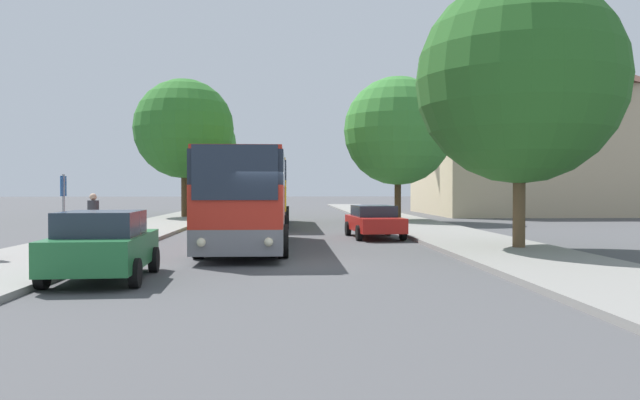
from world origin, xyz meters
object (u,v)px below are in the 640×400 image
(tree_left_far, at_px, (200,145))
(tree_right_near, at_px, (520,81))
(parked_car_right_near, at_px, (374,221))
(bus_stop_sign, at_px, (64,204))
(pedestrian_waiting_near, at_px, (93,220))
(bus_middle, at_px, (263,192))
(tree_left_near, at_px, (184,129))
(tree_right_mid, at_px, (398,131))
(parked_car_left_curb, at_px, (103,245))
(bus_front, at_px, (248,198))

(tree_left_far, xyz_separation_m, tree_right_near, (14.89, -33.21, -0.23))
(parked_car_right_near, bearing_deg, bus_stop_sign, 30.85)
(tree_right_near, bearing_deg, pedestrian_waiting_near, 177.95)
(parked_car_right_near, distance_m, pedestrian_waiting_near, 11.28)
(bus_middle, xyz_separation_m, tree_left_near, (-5.68, 8.21, 4.26))
(tree_left_far, relative_size, tree_right_near, 0.99)
(parked_car_right_near, xyz_separation_m, tree_right_near, (3.93, -5.96, 4.84))
(tree_right_mid, bearing_deg, tree_left_far, 132.77)
(tree_left_near, height_order, tree_left_far, tree_left_near)
(bus_middle, xyz_separation_m, tree_right_near, (8.90, -14.74, 3.68))
(parked_car_left_curb, height_order, tree_right_near, tree_right_near)
(bus_front, bearing_deg, parked_car_left_curb, -110.46)
(bus_front, height_order, pedestrian_waiting_near, bus_front)
(parked_car_left_curb, bearing_deg, bus_stop_sign, 114.96)
(parked_car_right_near, distance_m, tree_left_far, 29.81)
(parked_car_right_near, xyz_separation_m, tree_left_near, (-10.65, 16.99, 5.42))
(bus_middle, height_order, tree_right_mid, tree_right_mid)
(bus_front, height_order, bus_middle, bus_middle)
(parked_car_right_near, bearing_deg, pedestrian_waiting_near, 25.55)
(parked_car_right_near, height_order, tree_left_far, tree_left_far)
(parked_car_left_curb, distance_m, tree_right_near, 13.86)
(bus_middle, distance_m, tree_right_near, 17.61)
(parked_car_left_curb, relative_size, parked_car_right_near, 0.88)
(tree_left_near, distance_m, tree_left_far, 10.27)
(bus_middle, bearing_deg, tree_left_far, 108.14)
(tree_right_mid, bearing_deg, bus_middle, -158.36)
(pedestrian_waiting_near, bearing_deg, tree_left_near, 97.48)
(bus_front, distance_m, tree_right_mid, 18.65)
(tree_left_far, bearing_deg, bus_middle, -72.03)
(bus_front, distance_m, tree_right_near, 9.83)
(tree_left_near, distance_m, tree_right_mid, 14.68)
(parked_car_right_near, bearing_deg, tree_right_near, 119.98)
(bus_front, relative_size, parked_car_right_near, 2.32)
(bus_front, distance_m, tree_left_near, 22.51)
(bus_front, distance_m, bus_middle, 13.12)
(parked_car_right_near, bearing_deg, bus_middle, -63.90)
(parked_car_left_curb, xyz_separation_m, tree_left_near, (-2.92, 28.73, 5.33))
(bus_middle, distance_m, tree_right_mid, 9.48)
(bus_front, relative_size, pedestrian_waiting_near, 6.04)
(tree_left_near, xyz_separation_m, tree_right_mid, (13.79, -4.99, -0.55))
(bus_stop_sign, relative_size, pedestrian_waiting_near, 1.33)
(pedestrian_waiting_near, bearing_deg, parked_car_right_near, 34.43)
(parked_car_left_curb, relative_size, tree_right_mid, 0.46)
(bus_stop_sign, distance_m, tree_right_near, 14.77)
(bus_stop_sign, bearing_deg, bus_middle, 71.46)
(bus_middle, bearing_deg, parked_car_left_curb, -97.50)
(bus_middle, height_order, tree_right_near, tree_right_near)
(parked_car_left_curb, bearing_deg, parked_car_right_near, 53.50)
(parked_car_left_curb, xyz_separation_m, tree_right_near, (11.66, 5.78, 4.76))
(parked_car_left_curb, xyz_separation_m, parked_car_right_near, (7.74, 11.73, -0.08))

